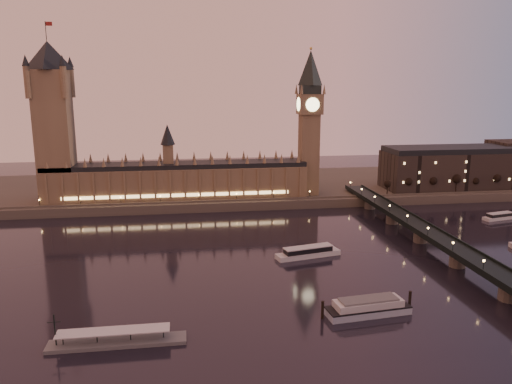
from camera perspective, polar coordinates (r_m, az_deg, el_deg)
ground at (r=245.23m, az=0.50°, el=-8.06°), size 700.00×700.00×0.00m
far_embankment at (r=406.00m, az=1.12°, el=0.60°), size 560.00×130.00×6.00m
palace_of_westminster at (r=353.95m, az=-8.96°, el=1.80°), size 180.00×26.62×52.00m
victoria_tower at (r=358.84m, az=-22.19°, el=8.28°), size 31.68×31.68×118.00m
big_ben at (r=360.05m, az=6.13°, el=8.83°), size 17.68×17.68×104.00m
westminster_bridge at (r=272.19m, az=20.02°, el=-5.52°), size 13.20×260.00×15.30m
city_block at (r=430.39m, az=24.18°, el=2.79°), size 155.00×45.00×34.00m
bare_tree_0 at (r=373.45m, az=14.96°, el=1.00°), size 5.80×5.80×11.80m
bare_tree_1 at (r=380.46m, az=17.32°, el=1.06°), size 5.80×5.80×11.80m
bare_tree_2 at (r=388.10m, az=19.60°, el=1.11°), size 5.80×5.80×11.80m
bare_tree_3 at (r=396.32m, az=21.78°, el=1.17°), size 5.80×5.80×11.80m
bare_tree_4 at (r=405.09m, az=23.87°, el=1.22°), size 5.80×5.80×11.80m
bare_tree_5 at (r=414.38m, az=25.87°, el=1.26°), size 5.80×5.80×11.80m
cruise_boat_a at (r=253.79m, az=5.97°, el=-6.85°), size 34.16×14.20×5.34m
cruise_boat_b at (r=356.50m, az=26.10°, el=-2.51°), size 24.30×10.81×4.35m
moored_barge at (r=197.46m, az=12.69°, el=-12.71°), size 37.11×12.45×6.84m
pontoon_pier at (r=179.92m, az=-15.63°, el=-16.04°), size 45.60×7.60×12.16m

